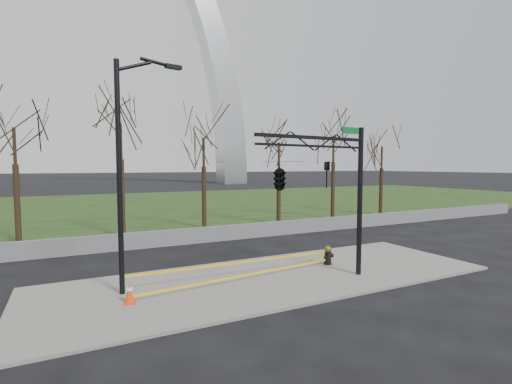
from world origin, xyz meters
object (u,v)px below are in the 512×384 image
traffic_cone (129,293)px  traffic_signal_mast (297,176)px  fire_hydrant (328,255)px  street_light (126,160)px

traffic_cone → traffic_signal_mast: (5.55, -1.17, 3.71)m
fire_hydrant → street_light: 9.46m
traffic_cone → street_light: bearing=83.2°
fire_hydrant → traffic_cone: 8.66m
street_light → traffic_signal_mast: bearing=-31.9°
fire_hydrant → street_light: street_light is taller
street_light → traffic_cone: bearing=-105.9°
fire_hydrant → traffic_signal_mast: size_ratio=0.15×
fire_hydrant → street_light: (-8.48, 0.15, 4.19)m
fire_hydrant → traffic_signal_mast: (-3.06, -2.13, 3.64)m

